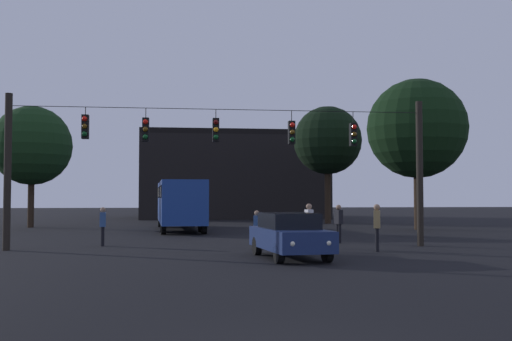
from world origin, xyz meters
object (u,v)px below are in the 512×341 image
object	(u,v)px
car_near_right	(290,235)
pedestrian_crossing_right	(339,221)
tree_right_far	(417,129)
pedestrian_crossing_left	(103,224)
tree_left_silhouette	(328,141)
pedestrian_trailing	(309,223)
pedestrian_near_bus	(377,224)
city_bus	(180,200)
pedestrian_crossing_center	(257,227)
tree_behind_building	(32,146)

from	to	relation	value
car_near_right	pedestrian_crossing_right	world-z (taller)	pedestrian_crossing_right
car_near_right	tree_right_far	world-z (taller)	tree_right_far
pedestrian_crossing_left	tree_left_silhouette	distance (m)	25.26
pedestrian_trailing	tree_left_silhouette	size ratio (longest dim) A/B	0.20
pedestrian_crossing_right	tree_left_silhouette	world-z (taller)	tree_left_silhouette
pedestrian_crossing_right	tree_right_far	xyz separation A→B (m)	(7.89, 10.34, 5.43)
pedestrian_near_bus	pedestrian_crossing_left	bearing A→B (deg)	159.80
pedestrian_crossing_right	tree_right_far	world-z (taller)	tree_right_far
car_near_right	pedestrian_crossing_right	bearing A→B (deg)	61.95
pedestrian_trailing	tree_right_far	size ratio (longest dim) A/B	0.19
city_bus	pedestrian_crossing_center	bearing A→B (deg)	-77.55
pedestrian_crossing_center	pedestrian_trailing	xyz separation A→B (m)	(2.16, 0.27, 0.17)
pedestrian_crossing_left	pedestrian_crossing_right	bearing A→B (deg)	2.12
pedestrian_crossing_right	tree_behind_building	xyz separation A→B (m)	(-17.11, 15.94, 4.57)
car_near_right	pedestrian_trailing	distance (m)	4.27
pedestrian_crossing_center	tree_left_silhouette	distance (m)	24.24
tree_left_silhouette	tree_right_far	xyz separation A→B (m)	(3.59, -9.17, -0.05)
pedestrian_crossing_center	tree_right_far	distance (m)	18.40
pedestrian_trailing	tree_behind_building	world-z (taller)	tree_behind_building
pedestrian_near_bus	tree_left_silhouette	distance (m)	24.72
city_bus	car_near_right	xyz separation A→B (m)	(3.75, -17.74, -1.07)
pedestrian_crossing_center	pedestrian_trailing	bearing A→B (deg)	7.04
pedestrian_crossing_left	pedestrian_crossing_right	world-z (taller)	pedestrian_crossing_right
pedestrian_trailing	tree_behind_building	bearing A→B (deg)	129.96
tree_left_silhouette	tree_behind_building	distance (m)	21.73
pedestrian_near_bus	city_bus	bearing A→B (deg)	115.32
pedestrian_crossing_left	pedestrian_near_bus	xyz separation A→B (m)	(10.60, -3.90, 0.11)
tree_right_far	city_bus	bearing A→B (deg)	175.74
tree_right_far	tree_behind_building	bearing A→B (deg)	167.37
car_near_right	pedestrian_crossing_right	xyz separation A→B (m)	(3.35, 6.28, 0.18)
pedestrian_crossing_right	pedestrian_trailing	world-z (taller)	pedestrian_trailing
car_near_right	pedestrian_crossing_right	distance (m)	7.12
pedestrian_trailing	tree_left_silhouette	world-z (taller)	tree_left_silhouette
car_near_right	pedestrian_crossing_left	distance (m)	9.09
pedestrian_near_bus	pedestrian_trailing	bearing A→B (deg)	137.74
city_bus	tree_left_silhouette	world-z (taller)	tree_left_silhouette
pedestrian_crossing_left	tree_right_far	xyz separation A→B (m)	(18.14, 10.72, 5.49)
city_bus	pedestrian_near_bus	distance (m)	17.43
car_near_right	pedestrian_crossing_left	xyz separation A→B (m)	(-6.91, 5.90, 0.12)
pedestrian_crossing_left	car_near_right	bearing A→B (deg)	-40.52
car_near_right	pedestrian_crossing_center	bearing A→B (deg)	99.95
pedestrian_crossing_right	tree_behind_building	distance (m)	23.83
tree_behind_building	pedestrian_crossing_left	bearing A→B (deg)	-67.20
pedestrian_crossing_center	car_near_right	bearing A→B (deg)	-80.05
car_near_right	pedestrian_crossing_center	xyz separation A→B (m)	(-0.65, 3.72, 0.05)
pedestrian_near_bus	tree_left_silhouette	world-z (taller)	tree_left_silhouette
pedestrian_near_bus	pedestrian_trailing	distance (m)	2.96
pedestrian_trailing	tree_left_silhouette	distance (m)	23.29
car_near_right	tree_right_far	xyz separation A→B (m)	(11.23, 16.62, 5.61)
pedestrian_trailing	tree_left_silhouette	bearing A→B (deg)	74.28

